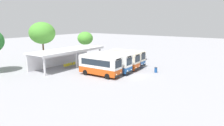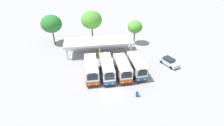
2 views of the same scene
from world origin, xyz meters
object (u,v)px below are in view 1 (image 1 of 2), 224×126
city_bus_middle_cream (121,60)px  waiting_chair_end_by_column (65,66)px  litter_bin_apron (156,70)px  waiting_chair_far_end_seat (76,63)px  waiting_chair_second_from_end (67,65)px  city_bus_nearest_orange (100,65)px  parked_car_flank (137,56)px  waiting_chair_fifth_seat (74,64)px  city_bus_fourth_amber (127,57)px  waiting_chair_middle_seat (69,65)px  waiting_chair_fourth_seat (72,64)px  city_bus_second_in_row (111,62)px

city_bus_middle_cream → waiting_chair_end_by_column: size_ratio=8.29×
litter_bin_apron → waiting_chair_far_end_seat: bearing=104.9°
waiting_chair_end_by_column → waiting_chair_second_from_end: size_ratio=1.00×
city_bus_nearest_orange → parked_car_flank: bearing=7.3°
city_bus_nearest_orange → waiting_chair_second_from_end: 8.66m
city_bus_middle_cream → parked_car_flank: (10.71, 2.37, -0.93)m
waiting_chair_fifth_seat → city_bus_middle_cream: bearing=-69.0°
parked_car_flank → waiting_chair_second_from_end: size_ratio=5.50×
city_bus_fourth_amber → litter_bin_apron: (-1.62, -6.87, -1.29)m
waiting_chair_second_from_end → waiting_chair_middle_seat: same height
city_bus_fourth_amber → waiting_chair_far_end_seat: 10.24m
waiting_chair_fourth_seat → waiting_chair_fifth_seat: same height
waiting_chair_far_end_seat → waiting_chair_end_by_column: bearing=-177.7°
waiting_chair_second_from_end → waiting_chair_fifth_seat: same height
city_bus_middle_cream → waiting_chair_fifth_seat: (-3.36, 8.76, -1.23)m
city_bus_nearest_orange → city_bus_fourth_amber: (8.82, 0.18, -0.10)m
waiting_chair_end_by_column → waiting_chair_far_end_seat: same height
parked_car_flank → waiting_chair_second_from_end: parked_car_flank is taller
parked_car_flank → waiting_chair_second_from_end: 17.14m
city_bus_second_in_row → waiting_chair_second_from_end: city_bus_second_in_row is taller
city_bus_middle_cream → parked_car_flank: city_bus_middle_cream is taller
waiting_chair_second_from_end → waiting_chair_middle_seat: size_ratio=1.00×
city_bus_nearest_orange → waiting_chair_far_end_seat: 9.25m
waiting_chair_middle_seat → litter_bin_apron: size_ratio=0.96×
waiting_chair_fourth_seat → city_bus_fourth_amber: bearing=-50.6°
city_bus_middle_cream → city_bus_fourth_amber: 2.97m
city_bus_middle_cream → litter_bin_apron: size_ratio=7.92×
litter_bin_apron → waiting_chair_middle_seat: bearing=111.1°
waiting_chair_middle_seat → waiting_chair_fifth_seat: (1.21, -0.09, 0.00)m
city_bus_middle_cream → waiting_chair_second_from_end: city_bus_middle_cream is taller
city_bus_nearest_orange → city_bus_fourth_amber: city_bus_nearest_orange is taller
city_bus_second_in_row → waiting_chair_fourth_seat: 8.85m
waiting_chair_second_from_end → waiting_chair_fifth_seat: size_ratio=1.00×
waiting_chair_middle_seat → litter_bin_apron: bearing=-68.9°
parked_car_flank → waiting_chair_fourth_seat: 16.05m
waiting_chair_second_from_end → waiting_chair_end_by_column: bearing=-175.5°
waiting_chair_end_by_column → city_bus_second_in_row: bearing=-71.7°
waiting_chair_far_end_seat → city_bus_fourth_amber: bearing=-56.0°
waiting_chair_end_by_column → city_bus_fourth_amber: bearing=-43.6°
waiting_chair_middle_seat → litter_bin_apron: 16.38m
city_bus_nearest_orange → waiting_chair_middle_seat: bearing=81.3°
city_bus_second_in_row → parked_car_flank: 13.87m
city_bus_second_in_row → city_bus_middle_cream: (2.94, -0.15, -0.08)m
waiting_chair_fourth_seat → waiting_chair_far_end_seat: size_ratio=1.00×
parked_car_flank → litter_bin_apron: (-9.40, -8.81, -0.37)m
city_bus_nearest_orange → parked_car_flank: city_bus_nearest_orange is taller
city_bus_fourth_amber → waiting_chair_fifth_seat: (-6.30, 8.32, -1.22)m
waiting_chair_second_from_end → city_bus_nearest_orange: bearing=-94.7°
waiting_chair_fifth_seat → waiting_chair_fourth_seat: bearing=171.7°
waiting_chair_far_end_seat → city_bus_middle_cream: bearing=-72.8°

